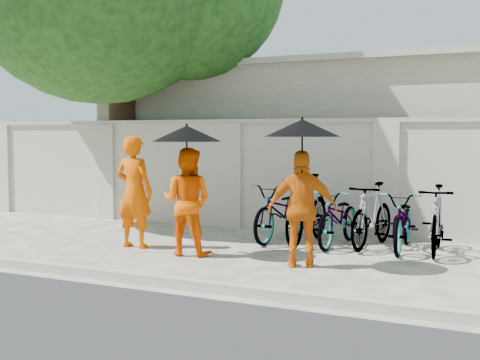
% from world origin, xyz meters
% --- Properties ---
extents(ground, '(80.00, 80.00, 0.00)m').
position_xyz_m(ground, '(0.00, 0.00, 0.00)').
color(ground, beige).
extents(kerb, '(40.00, 0.16, 0.12)m').
position_xyz_m(kerb, '(0.00, -1.70, 0.06)').
color(kerb, '#A5A390').
rests_on(kerb, ground).
extents(compound_wall, '(20.00, 0.30, 2.00)m').
position_xyz_m(compound_wall, '(1.00, 3.20, 1.00)').
color(compound_wall, beige).
rests_on(compound_wall, ground).
extents(building_behind, '(14.00, 6.00, 3.20)m').
position_xyz_m(building_behind, '(2.00, 7.00, 1.60)').
color(building_behind, beige).
rests_on(building_behind, ground).
extents(monk_left, '(0.65, 0.43, 1.78)m').
position_xyz_m(monk_left, '(-1.34, 0.37, 0.89)').
color(monk_left, '#F05600').
rests_on(monk_left, ground).
extents(monk_center, '(0.86, 0.71, 1.60)m').
position_xyz_m(monk_center, '(-0.25, 0.19, 0.80)').
color(monk_center, '#FB5600').
rests_on(monk_center, ground).
extents(parasol_center, '(1.02, 1.02, 1.02)m').
position_xyz_m(parasol_center, '(-0.20, 0.11, 1.81)').
color(parasol_center, black).
rests_on(parasol_center, ground).
extents(monk_right, '(1.01, 0.72, 1.59)m').
position_xyz_m(monk_right, '(1.62, 0.13, 0.79)').
color(monk_right, '#D8600B').
rests_on(monk_right, ground).
extents(parasol_right, '(1.02, 1.02, 1.10)m').
position_xyz_m(parasol_right, '(1.64, 0.05, 1.88)').
color(parasol_right, black).
rests_on(parasol_right, ground).
extents(bike_0, '(0.76, 1.90, 0.98)m').
position_xyz_m(bike_0, '(0.49, 2.06, 0.49)').
color(bike_0, '#B0B0B0').
rests_on(bike_0, ground).
extents(bike_1, '(0.59, 1.92, 1.14)m').
position_xyz_m(bike_1, '(1.00, 1.90, 0.57)').
color(bike_1, '#B0B0B0').
rests_on(bike_1, ground).
extents(bike_2, '(0.63, 1.75, 0.92)m').
position_xyz_m(bike_2, '(1.52, 1.98, 0.46)').
color(bike_2, '#B0B0B0').
rests_on(bike_2, ground).
extents(bike_3, '(0.63, 1.76, 1.03)m').
position_xyz_m(bike_3, '(2.03, 2.07, 0.52)').
color(bike_3, '#B0B0B0').
rests_on(bike_3, ground).
extents(bike_4, '(0.82, 1.83, 0.93)m').
position_xyz_m(bike_4, '(2.55, 2.01, 0.47)').
color(bike_4, '#B0B0B0').
rests_on(bike_4, ground).
extents(bike_5, '(0.69, 1.78, 1.04)m').
position_xyz_m(bike_5, '(3.06, 1.93, 0.52)').
color(bike_5, '#B0B0B0').
rests_on(bike_5, ground).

